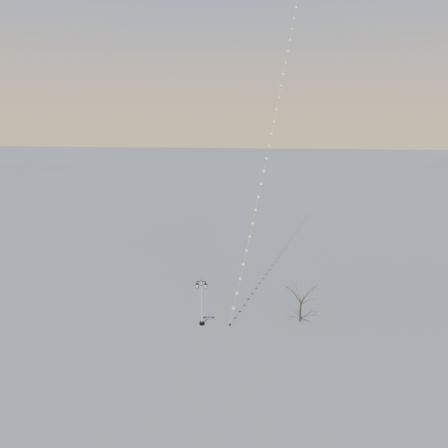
# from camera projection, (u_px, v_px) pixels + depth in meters

# --- Properties ---
(ground) EXTENTS (300.00, 300.00, 0.00)m
(ground) POSITION_uv_depth(u_px,v_px,m) (218.00, 332.00, 34.96)
(ground) COLOR #535353
(ground) RESTS_ON ground
(street_lamp) EXTENTS (1.14, 0.50, 4.49)m
(street_lamp) POSITION_uv_depth(u_px,v_px,m) (202.00, 300.00, 35.44)
(street_lamp) COLOR black
(street_lamp) RESTS_ON ground
(bare_tree) EXTENTS (2.34, 2.34, 3.88)m
(bare_tree) POSITION_uv_depth(u_px,v_px,m) (301.00, 295.00, 35.93)
(bare_tree) COLOR #4C422B
(bare_tree) RESTS_ON ground
(kite_train) EXTENTS (8.29, 27.93, 36.77)m
(kite_train) POSITION_uv_depth(u_px,v_px,m) (273.00, 115.00, 43.35)
(kite_train) COLOR black
(kite_train) RESTS_ON ground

